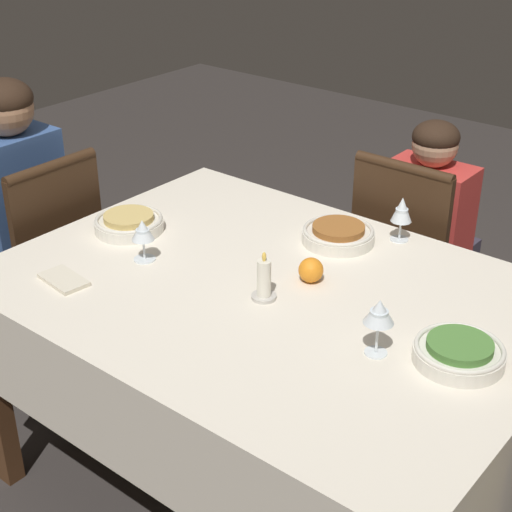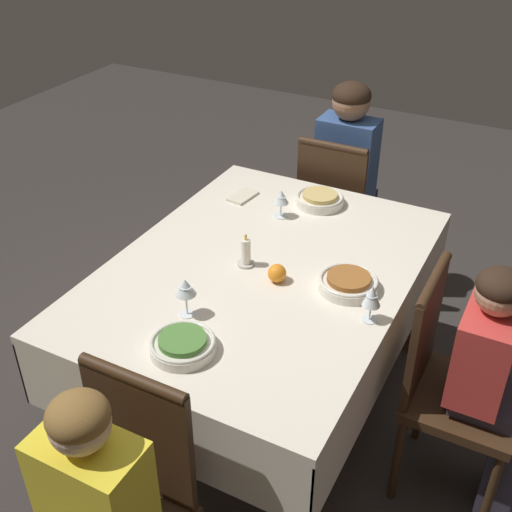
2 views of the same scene
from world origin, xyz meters
The scene contains 16 objects.
ground_plane centered at (0.00, 0.00, 0.00)m, with size 8.00×8.00×0.00m, color #332D2B.
dining_table centered at (0.00, 0.00, 0.67)m, with size 1.54×1.12×0.76m.
chair_east centered at (0.98, 0.06, 0.52)m, with size 0.39×0.39×0.94m.
chair_south centered at (-0.02, -0.77, 0.52)m, with size 0.39×0.39×0.94m.
chair_west centered at (-0.98, -0.05, 0.52)m, with size 0.39×0.39×0.94m.
person_adult_denim centered at (1.14, 0.06, 0.67)m, with size 0.34×0.30×1.18m.
person_child_red centered at (-0.02, -0.94, 0.57)m, with size 0.30×0.33×1.03m.
bowl_east centered at (0.58, 0.00, 0.79)m, with size 0.22×0.22×0.06m.
wine_glass_east centered at (0.40, 0.11, 0.85)m, with size 0.07×0.07×0.13m.
bowl_south centered at (0.02, -0.35, 0.79)m, with size 0.23×0.23×0.06m.
wine_glass_south centered at (-0.12, -0.48, 0.86)m, with size 0.06×0.06×0.14m.
bowl_west centered at (-0.56, 0.00, 0.79)m, with size 0.22×0.22×0.06m.
wine_glass_west centered at (-0.39, 0.09, 0.87)m, with size 0.07×0.07×0.15m.
candle_centerpiece centered at (-0.02, 0.06, 0.81)m, with size 0.07×0.07×0.14m.
orange_fruit centered at (-0.06, -0.10, 0.80)m, with size 0.07×0.07×0.07m, color orange.
napkin_red_folded centered at (0.48, 0.35, 0.77)m, with size 0.16×0.10×0.01m.
Camera 2 is at (-1.86, -0.95, 2.16)m, focal length 45.00 mm.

